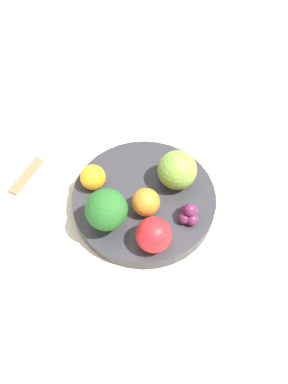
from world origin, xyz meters
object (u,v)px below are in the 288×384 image
at_px(broccoli, 106,210).
at_px(spoon, 26,176).
at_px(apple_green, 177,170).
at_px(grape_cluster, 189,214).
at_px(bowl, 144,200).
at_px(orange_back, 146,202).
at_px(orange_front, 93,177).
at_px(apple_red, 154,235).

distance_m(broccoli, spoon, 0.19).
bearing_deg(apple_green, grape_cluster, 58.28).
xyz_separation_m(grape_cluster, spoon, (0.12, -0.26, -0.03)).
bearing_deg(bowl, spoon, -60.04).
height_order(broccoli, orange_back, broccoli).
height_order(broccoli, grape_cluster, broccoli).
xyz_separation_m(orange_front, grape_cluster, (-0.06, 0.15, -0.01)).
xyz_separation_m(broccoli, orange_back, (-0.06, 0.02, -0.02)).
height_order(orange_front, orange_back, orange_back).
distance_m(bowl, apple_red, 0.09).
bearing_deg(apple_red, spoon, -77.37).
xyz_separation_m(broccoli, spoon, (0.03, -0.18, -0.06)).
height_order(apple_red, orange_back, apple_red).
height_order(bowl, spoon, bowl).
bearing_deg(spoon, apple_red, 102.63).
height_order(apple_red, grape_cluster, apple_red).
bearing_deg(orange_back, orange_front, -74.21).
xyz_separation_m(apple_green, spoon, (0.16, -0.20, -0.05)).
xyz_separation_m(orange_back, grape_cluster, (-0.04, 0.06, -0.01)).
distance_m(apple_red, spoon, 0.26).
bearing_deg(broccoli, grape_cluster, 140.79).
bearing_deg(grape_cluster, apple_red, -6.35).
distance_m(apple_green, orange_front, 0.13).
distance_m(bowl, apple_green, 0.07).
bearing_deg(broccoli, orange_back, 160.67).
bearing_deg(spoon, orange_back, 113.62).
height_order(broccoli, apple_green, broccoli).
bearing_deg(grape_cluster, orange_front, -67.46).
distance_m(broccoli, grape_cluster, 0.12).
relative_size(apple_red, spoon, 0.64).
height_order(orange_front, grape_cluster, orange_front).
bearing_deg(broccoli, orange_front, -114.33).
height_order(grape_cluster, spoon, grape_cluster).
relative_size(bowl, apple_green, 3.69).
relative_size(bowl, broccoli, 3.08).
bearing_deg(orange_back, apple_red, 56.33).
bearing_deg(broccoli, apple_red, 110.68).
bearing_deg(orange_front, apple_red, 87.43).
bearing_deg(spoon, broccoli, 99.42).
relative_size(grape_cluster, spoon, 0.45).
distance_m(bowl, spoon, 0.21).
bearing_deg(orange_front, orange_back, 105.79).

